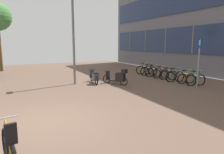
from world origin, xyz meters
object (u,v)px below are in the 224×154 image
bicycle_rack_01 (186,78)px  scooter_mid (118,77)px  bicycle_rack_04 (161,74)px  bicycle_rack_07 (144,70)px  bicycle_rack_06 (149,71)px  bicycle_rack_02 (175,77)px  bicycle_rack_05 (154,72)px  lamp_post (73,30)px  scooter_near (95,77)px  bicycle_foreground (8,152)px  parking_sign (199,58)px  bicycle_rack_00 (196,80)px  bicycle_rack_03 (168,75)px

bicycle_rack_01 → scooter_mid: (-4.02, 1.61, 0.13)m
bicycle_rack_04 → bicycle_rack_07: bearing=86.4°
bicycle_rack_04 → bicycle_rack_06: size_ratio=0.95×
bicycle_rack_04 → bicycle_rack_02: bearing=-92.6°
scooter_mid → bicycle_rack_05: bearing=19.8°
bicycle_rack_04 → lamp_post: size_ratio=0.22×
bicycle_rack_04 → bicycle_rack_06: 1.49m
bicycle_rack_01 → scooter_near: bicycle_rack_01 is taller
scooter_mid → bicycle_rack_06: bearing=28.5°
bicycle_foreground → bicycle_rack_05: bicycle_foreground is taller
bicycle_rack_02 → bicycle_rack_05: (0.02, 2.24, -0.00)m
bicycle_rack_05 → parking_sign: 4.40m
bicycle_rack_00 → parking_sign: parking_sign is taller
bicycle_rack_05 → parking_sign: parking_sign is taller
bicycle_rack_07 → lamp_post: (-6.33, -1.55, 2.94)m
bicycle_rack_02 → bicycle_rack_04: size_ratio=1.01×
scooter_near → bicycle_rack_01: bearing=-26.7°
bicycle_rack_07 → scooter_near: size_ratio=0.69×
scooter_near → lamp_post: size_ratio=0.32×
bicycle_rack_06 → lamp_post: 6.93m
scooter_near → scooter_mid: size_ratio=1.15×
bicycle_rack_01 → bicycle_rack_05: bicycle_rack_05 is taller
bicycle_rack_02 → bicycle_rack_06: bearing=88.2°
lamp_post → bicycle_foreground: bearing=-114.2°
scooter_mid → parking_sign: bearing=-37.9°
bicycle_rack_06 → scooter_mid: size_ratio=0.83×
bicycle_rack_04 → parking_sign: 3.70m
bicycle_rack_07 → bicycle_foreground: bearing=-136.3°
bicycle_foreground → bicycle_rack_04: bearing=36.5°
bicycle_rack_04 → parking_sign: size_ratio=0.47×
bicycle_rack_02 → scooter_mid: size_ratio=0.80×
bicycle_rack_07 → bicycle_rack_04: bearing=-93.6°
bicycle_rack_03 → bicycle_rack_06: bearing=89.8°
bicycle_rack_03 → scooter_near: bicycle_rack_03 is taller
bicycle_rack_03 → bicycle_rack_05: bearing=92.8°
bicycle_rack_03 → bicycle_rack_01: bearing=-85.0°
bicycle_rack_06 → scooter_mid: bearing=-151.5°
bicycle_rack_05 → bicycle_rack_07: bearing=82.6°
bicycle_rack_06 → scooter_near: size_ratio=0.72×
bicycle_rack_02 → bicycle_rack_07: size_ratio=1.01×
bicycle_rack_02 → scooter_near: (-4.94, 1.85, 0.06)m
bicycle_rack_03 → scooter_near: (-5.03, 1.10, 0.07)m
scooter_mid → lamp_post: bearing=150.5°
bicycle_rack_03 → scooter_mid: scooter_mid is taller
bicycle_rack_04 → bicycle_rack_05: (-0.05, 0.75, 0.01)m
bicycle_foreground → bicycle_rack_00: size_ratio=1.14×
bicycle_rack_06 → scooter_near: (-5.04, -1.14, 0.06)m
bicycle_rack_03 → bicycle_rack_07: (0.12, 2.98, 0.02)m
bicycle_rack_05 → bicycle_rack_07: 1.50m
bicycle_rack_01 → bicycle_rack_06: size_ratio=0.92×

